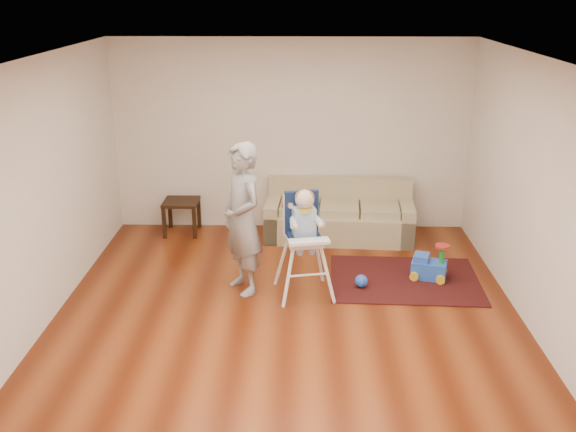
{
  "coord_description": "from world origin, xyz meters",
  "views": [
    {
      "loc": [
        0.13,
        -6.1,
        3.35
      ],
      "look_at": [
        0.0,
        0.4,
        1.0
      ],
      "focal_mm": 40.0,
      "sensor_mm": 36.0,
      "label": 1
    }
  ],
  "objects_px": {
    "side_table": "(182,217)",
    "ride_on_toy": "(430,261)",
    "sofa": "(339,211)",
    "adult": "(242,219)",
    "high_chair": "(304,245)",
    "toy_ball": "(361,281)"
  },
  "relations": [
    {
      "from": "side_table",
      "to": "ride_on_toy",
      "type": "bearing_deg",
      "value": -24.32
    },
    {
      "from": "sofa",
      "to": "ride_on_toy",
      "type": "height_order",
      "value": "sofa"
    },
    {
      "from": "toy_ball",
      "to": "adult",
      "type": "relative_size",
      "value": 0.09
    },
    {
      "from": "ride_on_toy",
      "to": "toy_ball",
      "type": "bearing_deg",
      "value": -145.0
    },
    {
      "from": "adult",
      "to": "ride_on_toy",
      "type": "bearing_deg",
      "value": 66.26
    },
    {
      "from": "adult",
      "to": "sofa",
      "type": "bearing_deg",
      "value": 111.9
    },
    {
      "from": "adult",
      "to": "toy_ball",
      "type": "bearing_deg",
      "value": 60.25
    },
    {
      "from": "toy_ball",
      "to": "high_chair",
      "type": "height_order",
      "value": "high_chair"
    },
    {
      "from": "toy_ball",
      "to": "high_chair",
      "type": "relative_size",
      "value": 0.12
    },
    {
      "from": "sofa",
      "to": "side_table",
      "type": "bearing_deg",
      "value": -179.64
    },
    {
      "from": "side_table",
      "to": "adult",
      "type": "bearing_deg",
      "value": -60.24
    },
    {
      "from": "sofa",
      "to": "toy_ball",
      "type": "relative_size",
      "value": 13.64
    },
    {
      "from": "toy_ball",
      "to": "adult",
      "type": "bearing_deg",
      "value": -177.11
    },
    {
      "from": "high_chair",
      "to": "toy_ball",
      "type": "bearing_deg",
      "value": 1.28
    },
    {
      "from": "high_chair",
      "to": "adult",
      "type": "bearing_deg",
      "value": 162.41
    },
    {
      "from": "side_table",
      "to": "ride_on_toy",
      "type": "distance_m",
      "value": 3.56
    },
    {
      "from": "sofa",
      "to": "high_chair",
      "type": "xyz_separation_m",
      "value": [
        -0.49,
        -1.75,
        0.21
      ]
    },
    {
      "from": "toy_ball",
      "to": "side_table",
      "type": "bearing_deg",
      "value": 144.09
    },
    {
      "from": "high_chair",
      "to": "adult",
      "type": "height_order",
      "value": "adult"
    },
    {
      "from": "adult",
      "to": "high_chair",
      "type": "bearing_deg",
      "value": 50.9
    },
    {
      "from": "sofa",
      "to": "side_table",
      "type": "relative_size",
      "value": 4.3
    },
    {
      "from": "side_table",
      "to": "ride_on_toy",
      "type": "xyz_separation_m",
      "value": [
        3.24,
        -1.46,
        -0.0
      ]
    }
  ]
}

